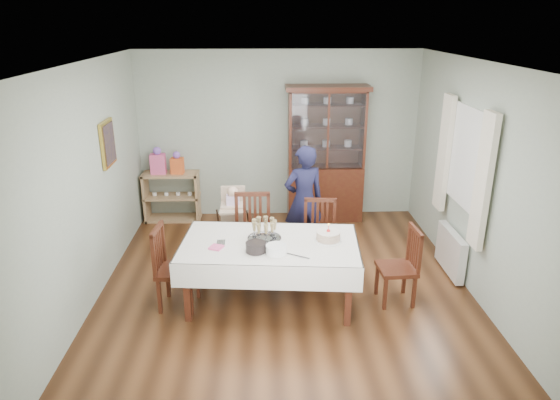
{
  "coord_description": "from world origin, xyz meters",
  "views": [
    {
      "loc": [
        -0.26,
        -5.45,
        3.15
      ],
      "look_at": [
        -0.06,
        0.2,
        1.08
      ],
      "focal_mm": 32.0,
      "sensor_mm": 36.0,
      "label": 1
    }
  ],
  "objects_px": {
    "dining_table": "(270,272)",
    "sideboard": "(172,196)",
    "woman": "(304,200)",
    "birthday_cake": "(328,236)",
    "china_cabinet": "(326,152)",
    "gift_bag_orange": "(177,164)",
    "champagne_tray": "(264,233)",
    "chair_far_left": "(253,252)",
    "gift_bag_pink": "(158,162)",
    "high_chair": "(234,229)",
    "chair_far_right": "(319,252)",
    "chair_end_left": "(177,283)",
    "chair_end_right": "(397,280)"
  },
  "relations": [
    {
      "from": "birthday_cake",
      "to": "dining_table",
      "type": "bearing_deg",
      "value": -178.97
    },
    {
      "from": "chair_end_left",
      "to": "champagne_tray",
      "type": "height_order",
      "value": "champagne_tray"
    },
    {
      "from": "gift_bag_orange",
      "to": "chair_far_right",
      "type": "bearing_deg",
      "value": -42.23
    },
    {
      "from": "sideboard",
      "to": "chair_far_right",
      "type": "distance_m",
      "value": 2.93
    },
    {
      "from": "woman",
      "to": "champagne_tray",
      "type": "xyz_separation_m",
      "value": [
        -0.55,
        -1.22,
        0.06
      ]
    },
    {
      "from": "dining_table",
      "to": "gift_bag_pink",
      "type": "distance_m",
      "value": 3.17
    },
    {
      "from": "woman",
      "to": "birthday_cake",
      "type": "distance_m",
      "value": 1.3
    },
    {
      "from": "gift_bag_pink",
      "to": "gift_bag_orange",
      "type": "relative_size",
      "value": 1.21
    },
    {
      "from": "chair_far_left",
      "to": "birthday_cake",
      "type": "relative_size",
      "value": 3.39
    },
    {
      "from": "dining_table",
      "to": "woman",
      "type": "relative_size",
      "value": 1.34
    },
    {
      "from": "high_chair",
      "to": "gift_bag_orange",
      "type": "relative_size",
      "value": 2.79
    },
    {
      "from": "sideboard",
      "to": "champagne_tray",
      "type": "relative_size",
      "value": 2.29
    },
    {
      "from": "china_cabinet",
      "to": "gift_bag_orange",
      "type": "bearing_deg",
      "value": 179.96
    },
    {
      "from": "dining_table",
      "to": "woman",
      "type": "height_order",
      "value": "woman"
    },
    {
      "from": "chair_end_left",
      "to": "birthday_cake",
      "type": "xyz_separation_m",
      "value": [
        1.73,
        0.06,
        0.53
      ]
    },
    {
      "from": "china_cabinet",
      "to": "chair_far_right",
      "type": "distance_m",
      "value": 2.09
    },
    {
      "from": "chair_end_left",
      "to": "gift_bag_pink",
      "type": "bearing_deg",
      "value": 19.33
    },
    {
      "from": "champagne_tray",
      "to": "china_cabinet",
      "type": "bearing_deg",
      "value": 68.1
    },
    {
      "from": "high_chair",
      "to": "champagne_tray",
      "type": "distance_m",
      "value": 1.31
    },
    {
      "from": "dining_table",
      "to": "sideboard",
      "type": "relative_size",
      "value": 2.32
    },
    {
      "from": "china_cabinet",
      "to": "gift_bag_pink",
      "type": "relative_size",
      "value": 4.97
    },
    {
      "from": "high_chair",
      "to": "champagne_tray",
      "type": "bearing_deg",
      "value": -71.57
    },
    {
      "from": "woman",
      "to": "champagne_tray",
      "type": "distance_m",
      "value": 1.34
    },
    {
      "from": "high_chair",
      "to": "woman",
      "type": "bearing_deg",
      "value": 2.23
    },
    {
      "from": "chair_far_left",
      "to": "birthday_cake",
      "type": "bearing_deg",
      "value": -35.89
    },
    {
      "from": "chair_end_right",
      "to": "champagne_tray",
      "type": "distance_m",
      "value": 1.65
    },
    {
      "from": "sideboard",
      "to": "woman",
      "type": "relative_size",
      "value": 0.58
    },
    {
      "from": "china_cabinet",
      "to": "gift_bag_orange",
      "type": "height_order",
      "value": "china_cabinet"
    },
    {
      "from": "chair_far_left",
      "to": "gift_bag_pink",
      "type": "xyz_separation_m",
      "value": [
        -1.52,
        1.91,
        0.68
      ]
    },
    {
      "from": "dining_table",
      "to": "chair_end_right",
      "type": "height_order",
      "value": "chair_end_right"
    },
    {
      "from": "woman",
      "to": "birthday_cake",
      "type": "relative_size",
      "value": 4.99
    },
    {
      "from": "chair_end_left",
      "to": "chair_end_right",
      "type": "xyz_separation_m",
      "value": [
        2.55,
        0.0,
        -0.02
      ]
    },
    {
      "from": "gift_bag_orange",
      "to": "chair_end_right",
      "type": "bearing_deg",
      "value": -42.04
    },
    {
      "from": "dining_table",
      "to": "chair_far_right",
      "type": "distance_m",
      "value": 0.95
    },
    {
      "from": "chair_end_right",
      "to": "birthday_cake",
      "type": "bearing_deg",
      "value": -97.72
    },
    {
      "from": "chair_far_left",
      "to": "chair_end_right",
      "type": "relative_size",
      "value": 1.15
    },
    {
      "from": "woman",
      "to": "high_chair",
      "type": "distance_m",
      "value": 1.04
    },
    {
      "from": "birthday_cake",
      "to": "gift_bag_orange",
      "type": "distance_m",
      "value": 3.32
    },
    {
      "from": "chair_end_left",
      "to": "dining_table",
      "type": "bearing_deg",
      "value": -82.08
    },
    {
      "from": "chair_far_right",
      "to": "chair_end_right",
      "type": "height_order",
      "value": "chair_far_right"
    },
    {
      "from": "chair_far_right",
      "to": "chair_far_left",
      "type": "bearing_deg",
      "value": -173.85
    },
    {
      "from": "champagne_tray",
      "to": "chair_far_left",
      "type": "bearing_deg",
      "value": 104.3
    },
    {
      "from": "china_cabinet",
      "to": "chair_end_left",
      "type": "xyz_separation_m",
      "value": [
        -2.01,
        -2.63,
        -0.83
      ]
    },
    {
      "from": "chair_end_right",
      "to": "birthday_cake",
      "type": "relative_size",
      "value": 2.94
    },
    {
      "from": "china_cabinet",
      "to": "woman",
      "type": "xyz_separation_m",
      "value": [
        -0.45,
        -1.27,
        -0.34
      ]
    },
    {
      "from": "high_chair",
      "to": "birthday_cake",
      "type": "xyz_separation_m",
      "value": [
        1.14,
        -1.23,
        0.42
      ]
    },
    {
      "from": "chair_far_right",
      "to": "woman",
      "type": "relative_size",
      "value": 0.62
    },
    {
      "from": "dining_table",
      "to": "chair_far_right",
      "type": "bearing_deg",
      "value": 46.36
    },
    {
      "from": "chair_far_left",
      "to": "chair_end_left",
      "type": "height_order",
      "value": "chair_far_left"
    },
    {
      "from": "china_cabinet",
      "to": "chair_end_right",
      "type": "bearing_deg",
      "value": -78.4
    }
  ]
}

